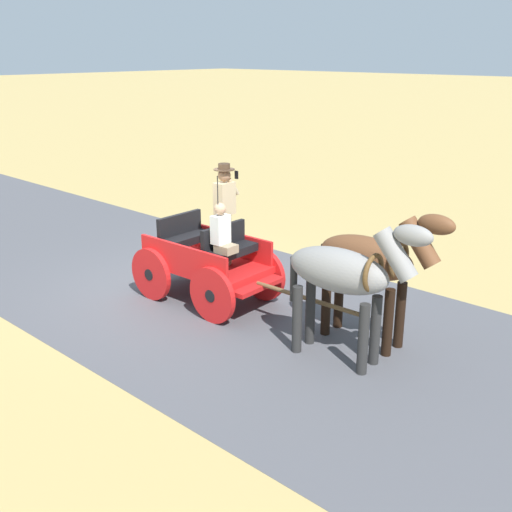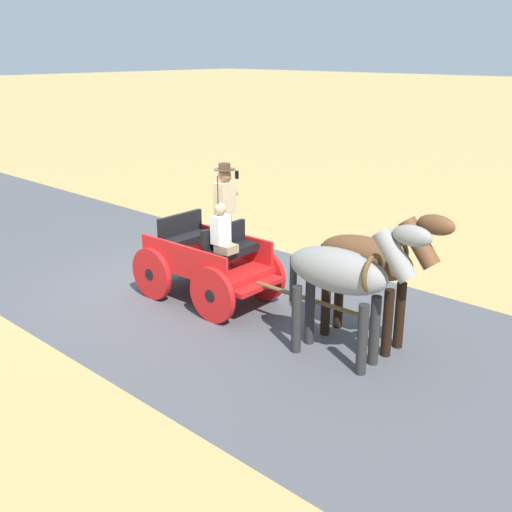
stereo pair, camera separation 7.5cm
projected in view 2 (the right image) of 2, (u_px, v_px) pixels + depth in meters
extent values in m
plane|color=tan|center=(178.00, 286.00, 11.79)|extent=(200.00, 200.00, 0.00)
cube|color=#4C4C51|center=(178.00, 286.00, 11.79)|extent=(5.94, 160.00, 0.01)
cube|color=red|center=(207.00, 265.00, 10.98)|extent=(1.27, 2.24, 0.12)
cube|color=red|center=(229.00, 243.00, 11.30)|extent=(0.13, 2.09, 0.44)
cube|color=red|center=(183.00, 258.00, 10.48)|extent=(0.13, 2.09, 0.44)
cube|color=red|center=(259.00, 286.00, 10.25)|extent=(1.09, 0.28, 0.08)
cube|color=red|center=(163.00, 260.00, 11.78)|extent=(0.73, 0.22, 0.06)
cube|color=black|center=(231.00, 251.00, 10.48)|extent=(1.03, 0.39, 0.14)
cube|color=black|center=(224.00, 237.00, 10.52)|extent=(1.02, 0.11, 0.44)
cube|color=black|center=(187.00, 239.00, 11.16)|extent=(1.03, 0.39, 0.14)
cube|color=black|center=(180.00, 226.00, 11.20)|extent=(1.02, 0.11, 0.44)
cylinder|color=red|center=(263.00, 274.00, 11.02)|extent=(0.13, 0.96, 0.96)
cylinder|color=black|center=(263.00, 274.00, 11.02)|extent=(0.13, 0.22, 0.21)
cylinder|color=red|center=(212.00, 295.00, 10.09)|extent=(0.13, 0.96, 0.96)
cylinder|color=black|center=(212.00, 295.00, 10.09)|extent=(0.13, 0.22, 0.21)
cylinder|color=red|center=(203.00, 256.00, 11.98)|extent=(0.13, 0.96, 0.96)
cylinder|color=black|center=(203.00, 256.00, 11.98)|extent=(0.13, 0.22, 0.21)
cylinder|color=red|center=(151.00, 274.00, 11.05)|extent=(0.13, 0.96, 0.96)
cylinder|color=black|center=(151.00, 274.00, 11.05)|extent=(0.13, 0.22, 0.21)
cylinder|color=brown|center=(306.00, 298.00, 9.63)|extent=(0.14, 2.00, 0.07)
cylinder|color=black|center=(218.00, 215.00, 10.04)|extent=(0.02, 0.02, 1.30)
cylinder|color=#998466|center=(226.00, 239.00, 10.72)|extent=(0.22, 0.22, 0.90)
cube|color=tan|center=(225.00, 198.00, 10.48)|extent=(0.35, 0.23, 0.56)
sphere|color=#9E7051|center=(225.00, 175.00, 10.35)|extent=(0.22, 0.22, 0.22)
cylinder|color=#473323|center=(224.00, 169.00, 10.32)|extent=(0.36, 0.36, 0.01)
cylinder|color=#473323|center=(224.00, 166.00, 10.31)|extent=(0.20, 0.20, 0.10)
cylinder|color=tan|center=(234.00, 187.00, 10.53)|extent=(0.26, 0.09, 0.32)
cube|color=black|center=(237.00, 175.00, 10.50)|extent=(0.02, 0.07, 0.14)
cube|color=#998466|center=(226.00, 248.00, 10.18)|extent=(0.29, 0.33, 0.14)
cube|color=silver|center=(221.00, 229.00, 10.16)|extent=(0.31, 0.21, 0.48)
sphere|color=tan|center=(220.00, 209.00, 10.05)|extent=(0.20, 0.20, 0.20)
ellipsoid|color=brown|center=(365.00, 257.00, 9.15)|extent=(0.61, 1.58, 0.64)
cylinder|color=black|center=(400.00, 315.00, 9.21)|extent=(0.15, 0.15, 1.05)
cylinder|color=black|center=(388.00, 323.00, 8.95)|extent=(0.15, 0.15, 1.05)
cylinder|color=black|center=(339.00, 297.00, 9.89)|extent=(0.15, 0.15, 1.05)
cylinder|color=black|center=(326.00, 304.00, 9.63)|extent=(0.15, 0.15, 1.05)
cylinder|color=brown|center=(419.00, 243.00, 8.50)|extent=(0.28, 0.66, 0.73)
ellipsoid|color=brown|center=(436.00, 225.00, 8.27)|extent=(0.24, 0.55, 0.28)
cube|color=black|center=(418.00, 240.00, 8.50)|extent=(0.08, 0.50, 0.56)
cylinder|color=black|center=(323.00, 266.00, 9.71)|extent=(0.11, 0.11, 0.70)
torus|color=brown|center=(398.00, 260.00, 8.79)|extent=(0.55, 0.09, 0.55)
ellipsoid|color=gray|center=(337.00, 270.00, 8.62)|extent=(0.70, 1.61, 0.64)
cylinder|color=#272726|center=(375.00, 331.00, 8.71)|extent=(0.15, 0.15, 1.05)
cylinder|color=#272726|center=(362.00, 340.00, 8.44)|extent=(0.15, 0.15, 1.05)
cylinder|color=#272726|center=(310.00, 312.00, 9.34)|extent=(0.15, 0.15, 1.05)
cylinder|color=#272726|center=(296.00, 320.00, 9.07)|extent=(0.15, 0.15, 1.05)
cylinder|color=gray|center=(394.00, 255.00, 8.01)|extent=(0.32, 0.67, 0.73)
ellipsoid|color=gray|center=(412.00, 236.00, 7.78)|extent=(0.27, 0.56, 0.28)
cube|color=#272726|center=(393.00, 252.00, 8.01)|extent=(0.11, 0.51, 0.56)
cylinder|color=#272726|center=(293.00, 279.00, 9.15)|extent=(0.11, 0.11, 0.70)
torus|color=brown|center=(373.00, 273.00, 8.28)|extent=(0.55, 0.12, 0.55)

